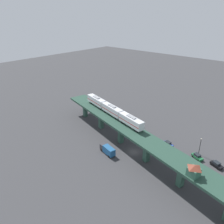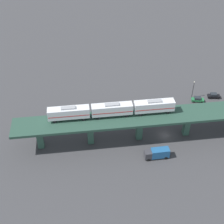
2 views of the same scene
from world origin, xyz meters
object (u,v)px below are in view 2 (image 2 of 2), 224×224
at_px(street_car_green, 198,99).
at_px(street_car_blue, 167,106).
at_px(delivery_truck, 157,153).
at_px(street_lamp, 193,88).
at_px(subway_train, 112,109).
at_px(street_car_black, 214,96).

xyz_separation_m(street_car_green, street_car_blue, (-0.46, -12.02, 0.00)).
bearing_deg(delivery_truck, street_lamp, 130.86).
distance_m(street_car_blue, delivery_truck, 24.49).
xyz_separation_m(subway_train, street_car_green, (-6.63, 35.48, -10.20)).
distance_m(street_car_green, delivery_truck, 32.72).
height_order(street_car_green, street_car_blue, same).
bearing_deg(street_lamp, street_car_blue, -78.01).
distance_m(street_car_black, street_lamp, 8.59).
height_order(subway_train, street_car_green, subway_train).
xyz_separation_m(subway_train, delivery_truck, (12.75, 9.14, -9.37)).
bearing_deg(delivery_truck, street_car_blue, 144.16).
relative_size(street_car_green, street_car_black, 1.00).
height_order(street_car_blue, street_lamp, street_lamp).
height_order(street_car_black, street_car_blue, same).
xyz_separation_m(subway_train, street_lamp, (-9.51, 34.87, -7.03)).
relative_size(street_car_green, delivery_truck, 0.63).
bearing_deg(street_lamp, street_car_black, 68.01).
bearing_deg(subway_train, delivery_truck, 35.62).
height_order(street_car_green, street_lamp, street_lamp).
distance_m(subway_train, street_lamp, 36.82).
distance_m(subway_train, street_car_green, 37.51).
xyz_separation_m(street_car_black, delivery_truck, (19.27, -33.14, 0.82)).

